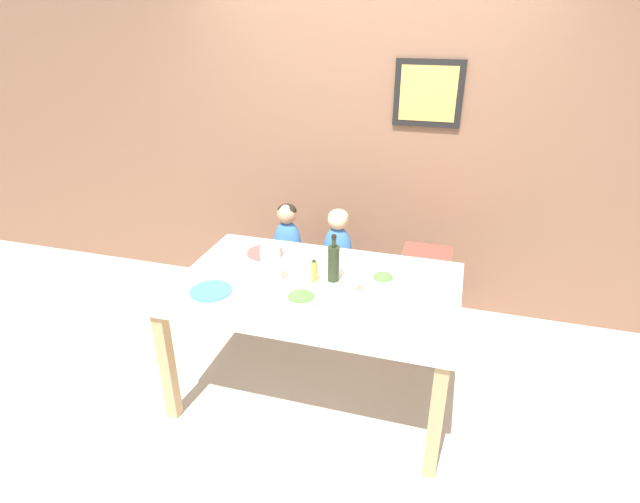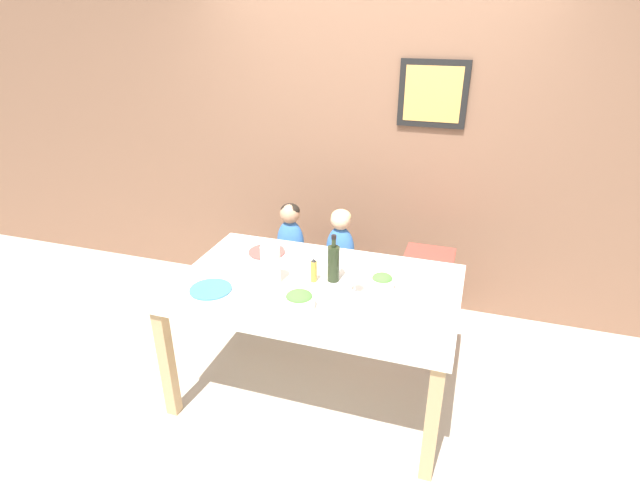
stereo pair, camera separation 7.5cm
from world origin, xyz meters
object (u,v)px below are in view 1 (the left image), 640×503
at_px(dinner_plate_back_right, 407,272).
at_px(person_child_center, 338,240).
at_px(person_child_left, 287,234).
at_px(dinner_plate_front_right, 378,315).
at_px(chair_far_center, 337,279).
at_px(wine_bottle, 334,262).
at_px(salad_bowl_small, 382,281).
at_px(dinner_plate_front_left, 211,291).
at_px(chair_far_left, 288,272).
at_px(salad_bowl_large, 301,300).
at_px(chair_right_highchair, 425,273).
at_px(wine_glass_near, 356,275).
at_px(paper_towel_roll, 271,265).
at_px(dinner_plate_back_left, 265,253).

bearing_deg(dinner_plate_back_right, person_child_center, 139.58).
distance_m(person_child_left, dinner_plate_front_right, 1.32).
bearing_deg(chair_far_center, wine_bottle, -77.73).
bearing_deg(wine_bottle, person_child_center, 102.25).
bearing_deg(dinner_plate_front_right, chair_far_center, 115.54).
bearing_deg(dinner_plate_back_right, wine_bottle, -153.01).
relative_size(salad_bowl_small, dinner_plate_front_left, 0.57).
xyz_separation_m(chair_far_left, person_child_center, (0.39, 0.00, 0.33)).
distance_m(chair_far_center, salad_bowl_large, 1.12).
bearing_deg(chair_right_highchair, chair_far_center, 180.00).
distance_m(chair_far_left, salad_bowl_small, 1.17).
distance_m(person_child_center, wine_bottle, 0.73).
distance_m(person_child_center, salad_bowl_small, 0.83).
bearing_deg(dinner_plate_back_right, salad_bowl_small, -117.88).
bearing_deg(chair_far_left, chair_right_highchair, -0.00).
xyz_separation_m(person_child_center, wine_glass_near, (0.31, -0.79, 0.17)).
distance_m(person_child_center, paper_towel_roll, 0.86).
distance_m(paper_towel_roll, salad_bowl_small, 0.65).
distance_m(paper_towel_roll, wine_glass_near, 0.50).
relative_size(chair_far_center, chair_right_highchair, 0.67).
bearing_deg(person_child_left, chair_right_highchair, -0.06).
bearing_deg(dinner_plate_front_right, dinner_plate_front_left, -178.60).
bearing_deg(dinner_plate_back_right, wine_glass_near, -129.22).
bearing_deg(person_child_left, salad_bowl_small, -39.97).
distance_m(chair_far_center, dinner_plate_front_left, 1.19).
bearing_deg(dinner_plate_back_right, chair_far_center, 139.64).
bearing_deg(person_child_center, paper_towel_roll, -103.23).
xyz_separation_m(wine_glass_near, salad_bowl_large, (-0.24, -0.24, -0.07)).
bearing_deg(chair_far_left, dinner_plate_back_right, -26.65).
distance_m(chair_far_center, dinner_plate_back_right, 0.83).
xyz_separation_m(salad_bowl_small, dinner_plate_back_left, (-0.82, 0.23, -0.04)).
bearing_deg(salad_bowl_large, paper_towel_roll, 139.90).
relative_size(chair_right_highchair, salad_bowl_small, 5.00).
height_order(chair_far_center, dinner_plate_back_right, dinner_plate_back_right).
bearing_deg(dinner_plate_back_left, person_child_center, 51.08).
bearing_deg(salad_bowl_large, dinner_plate_back_right, 47.92).
bearing_deg(wine_bottle, salad_bowl_large, -104.44).
distance_m(chair_far_left, chair_right_highchair, 1.04).
height_order(dinner_plate_back_left, dinner_plate_front_right, same).
distance_m(salad_bowl_small, dinner_plate_front_right, 0.30).
bearing_deg(chair_right_highchair, person_child_left, 179.94).
bearing_deg(person_child_center, chair_right_highchair, -0.10).
xyz_separation_m(paper_towel_roll, salad_bowl_small, (0.64, 0.12, -0.07)).
relative_size(chair_far_left, dinner_plate_back_right, 1.92).
height_order(person_child_left, wine_glass_near, person_child_left).
bearing_deg(chair_far_center, person_child_left, 179.84).
bearing_deg(dinner_plate_front_left, wine_bottle, 27.30).
bearing_deg(chair_far_left, person_child_left, 90.00).
distance_m(wine_glass_near, dinner_plate_back_left, 0.76).
bearing_deg(chair_right_highchair, dinner_plate_front_right, -99.59).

